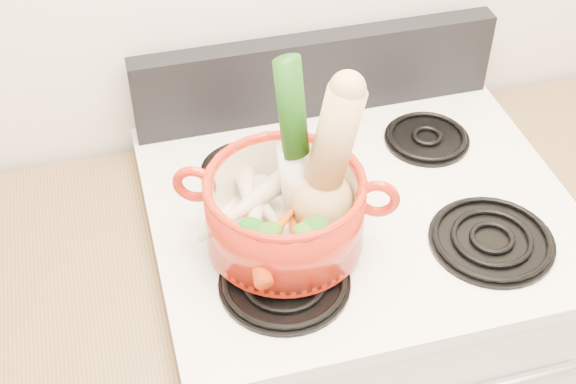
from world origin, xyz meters
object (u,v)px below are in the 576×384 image
object	(u,v)px
dutch_oven	(285,211)
squash	(324,160)
stove_body	(347,359)
leek	(294,143)

from	to	relation	value
dutch_oven	squash	xyz separation A→B (m)	(0.07, 0.00, 0.10)
stove_body	leek	xyz separation A→B (m)	(-0.14, -0.04, 0.69)
stove_body	squash	xyz separation A→B (m)	(-0.10, -0.07, 0.67)
dutch_oven	leek	xyz separation A→B (m)	(0.02, 0.03, 0.12)
stove_body	leek	size ratio (longest dim) A/B	2.89
leek	dutch_oven	bearing A→B (deg)	-146.73
stove_body	leek	world-z (taller)	leek
stove_body	dutch_oven	world-z (taller)	dutch_oven
squash	dutch_oven	bearing A→B (deg)	-169.43
squash	leek	size ratio (longest dim) A/B	0.86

